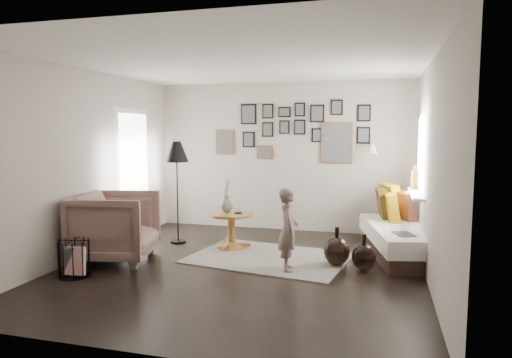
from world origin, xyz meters
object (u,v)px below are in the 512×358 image
(pedestal_table, at_px, (231,232))
(child, at_px, (288,230))
(daybed, at_px, (401,235))
(vase, at_px, (227,203))
(demijohn_large, at_px, (337,251))
(armchair, at_px, (115,227))
(demijohn_small, at_px, (364,257))
(magazine_basket, at_px, (74,259))
(floor_lamp, at_px, (177,156))

(pedestal_table, bearing_deg, child, -39.81)
(daybed, bearing_deg, pedestal_table, 174.24)
(vase, relative_size, demijohn_large, 0.95)
(vase, relative_size, daybed, 0.24)
(armchair, xyz_separation_m, demijohn_large, (2.92, 0.55, -0.27))
(armchair, height_order, demijohn_large, armchair)
(daybed, bearing_deg, child, -153.05)
(pedestal_table, relative_size, vase, 1.40)
(vase, height_order, demijohn_small, vase)
(vase, distance_m, demijohn_large, 1.83)
(magazine_basket, bearing_deg, demijohn_small, 19.17)
(vase, height_order, demijohn_large, vase)
(demijohn_large, xyz_separation_m, demijohn_small, (0.35, -0.12, -0.02))
(vase, relative_size, demijohn_small, 1.05)
(floor_lamp, bearing_deg, armchair, -108.44)
(demijohn_large, relative_size, demijohn_small, 1.10)
(demijohn_large, bearing_deg, armchair, -169.39)
(child, bearing_deg, floor_lamp, 48.83)
(demijohn_small, xyz_separation_m, child, (-0.92, -0.26, 0.35))
(pedestal_table, xyz_separation_m, demijohn_large, (1.61, -0.49, -0.05))
(armchair, xyz_separation_m, floor_lamp, (0.38, 1.15, 0.91))
(armchair, bearing_deg, vase, -61.86)
(floor_lamp, bearing_deg, pedestal_table, -7.05)
(magazine_basket, bearing_deg, floor_lamp, 75.70)
(magazine_basket, bearing_deg, daybed, 28.20)
(pedestal_table, relative_size, floor_lamp, 0.43)
(floor_lamp, xyz_separation_m, demijohn_large, (2.53, -0.60, -1.18))
(pedestal_table, xyz_separation_m, daybed, (2.44, 0.29, 0.04))
(daybed, height_order, demijohn_small, daybed)
(daybed, distance_m, child, 1.83)
(floor_lamp, xyz_separation_m, demijohn_small, (2.88, -0.72, -1.20))
(pedestal_table, height_order, magazine_basket, pedestal_table)
(pedestal_table, height_order, child, child)
(magazine_basket, height_order, demijohn_small, demijohn_small)
(child, bearing_deg, demijohn_large, -71.01)
(vase, bearing_deg, armchair, -139.37)
(pedestal_table, height_order, demijohn_small, pedestal_table)
(pedestal_table, distance_m, daybed, 2.46)
(magazine_basket, bearing_deg, armchair, 82.37)
(vase, relative_size, magazine_basket, 1.09)
(daybed, distance_m, magazine_basket, 4.37)
(floor_lamp, bearing_deg, child, -26.53)
(armchair, height_order, floor_lamp, floor_lamp)
(armchair, distance_m, demijohn_small, 3.31)
(vase, distance_m, magazine_basket, 2.28)
(vase, height_order, child, child)
(armchair, distance_m, demijohn_large, 2.98)
(pedestal_table, height_order, floor_lamp, floor_lamp)
(floor_lamp, bearing_deg, demijohn_large, -13.34)
(demijohn_small, bearing_deg, child, -164.27)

